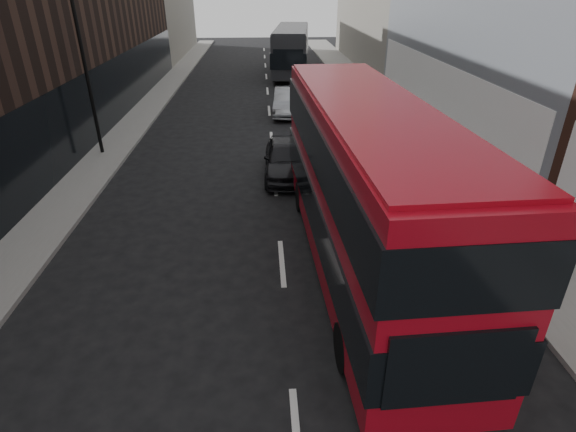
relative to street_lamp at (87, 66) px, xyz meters
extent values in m
cube|color=slate|center=(15.72, 7.00, -4.11)|extent=(3.00, 80.00, 0.15)
cube|color=slate|center=(0.22, 7.00, -4.11)|extent=(2.00, 80.00, 0.15)
cube|color=silver|center=(17.37, 3.00, -2.28)|extent=(0.35, 21.00, 3.80)
cylinder|color=black|center=(-0.08, 0.00, -0.53)|extent=(0.16, 0.16, 7.00)
cube|color=maroon|center=(10.46, -10.30, -1.57)|extent=(3.20, 12.09, 4.36)
cube|color=black|center=(10.46, -10.30, -2.27)|extent=(3.32, 12.14, 1.20)
cube|color=black|center=(10.46, -10.30, -0.42)|extent=(3.32, 12.14, 1.20)
cube|color=black|center=(10.70, -16.32, -2.11)|extent=(2.32, 0.17, 1.53)
cube|color=black|center=(10.22, -4.28, -2.11)|extent=(2.32, 0.17, 1.53)
cube|color=maroon|center=(10.46, -10.30, 0.64)|extent=(3.07, 11.60, 0.12)
cylinder|color=black|center=(9.10, -6.51, -3.64)|extent=(0.37, 1.10, 1.09)
cylinder|color=black|center=(11.52, -6.42, -3.64)|extent=(0.37, 1.10, 1.09)
cylinder|color=black|center=(9.40, -14.18, -3.64)|extent=(0.37, 1.10, 1.09)
cylinder|color=black|center=(11.82, -14.08, -3.64)|extent=(0.37, 1.10, 1.09)
cube|color=black|center=(10.57, 21.46, -2.02)|extent=(4.08, 12.41, 3.43)
cube|color=black|center=(10.57, 21.46, -2.24)|extent=(4.21, 12.48, 1.22)
cube|color=black|center=(9.90, 15.37, -2.08)|extent=(2.35, 0.34, 1.55)
cube|color=black|center=(11.24, 27.55, -2.08)|extent=(2.35, 0.34, 1.55)
cube|color=black|center=(10.57, 21.46, -0.27)|extent=(3.92, 11.92, 0.12)
cylinder|color=black|center=(9.77, 25.47, -3.63)|extent=(0.45, 1.14, 1.11)
cylinder|color=black|center=(12.22, 25.20, -3.63)|extent=(0.45, 1.14, 1.11)
cylinder|color=black|center=(8.92, 17.72, -3.63)|extent=(0.45, 1.14, 1.11)
cylinder|color=black|center=(11.37, 17.45, -3.63)|extent=(0.45, 1.14, 1.11)
imported|color=black|center=(8.72, -3.11, -3.40)|extent=(2.00, 4.66, 1.57)
imported|color=gray|center=(9.41, 7.16, -3.39)|extent=(2.11, 4.94, 1.58)
imported|color=black|center=(12.71, 8.60, -3.42)|extent=(2.16, 5.28, 1.53)
camera|label=1|loc=(7.74, -21.31, 3.33)|focal=28.00mm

